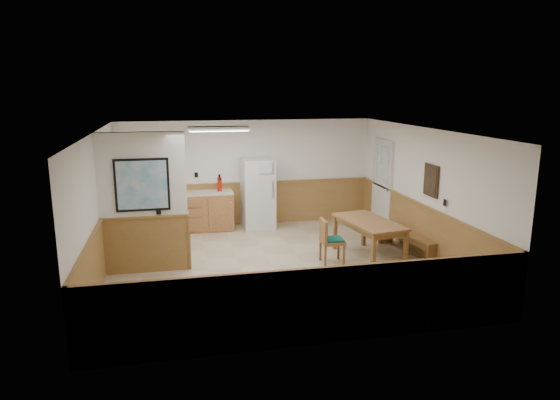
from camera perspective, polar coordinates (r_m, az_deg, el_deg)
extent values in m
plane|color=tan|center=(9.37, -0.94, -7.48)|extent=(6.00, 6.00, 0.00)
cube|color=white|center=(8.82, -1.00, 7.94)|extent=(6.00, 6.00, 0.02)
cube|color=white|center=(11.92, -3.77, 3.10)|extent=(6.00, 0.02, 2.50)
cube|color=white|center=(10.02, 16.11, 0.79)|extent=(0.02, 6.00, 2.50)
cube|color=white|center=(8.95, -20.17, -0.89)|extent=(0.02, 6.00, 2.50)
cube|color=#A37141|center=(12.05, -3.71, -0.44)|extent=(6.00, 0.04, 1.00)
cube|color=#A37141|center=(10.19, 15.75, -3.34)|extent=(0.04, 6.00, 1.00)
cube|color=#A37141|center=(9.14, -19.69, -5.46)|extent=(0.04, 6.00, 1.00)
cube|color=white|center=(8.97, -15.50, 2.73)|extent=(1.50, 0.15, 1.50)
cube|color=#A37141|center=(9.26, -15.05, -4.91)|extent=(1.50, 0.17, 1.00)
cube|color=black|center=(8.90, -15.48, 1.67)|extent=(0.92, 0.03, 0.92)
cube|color=white|center=(8.89, -15.48, 1.65)|extent=(0.84, 0.01, 0.84)
cube|color=#B0783E|center=(11.67, -8.83, -1.35)|extent=(1.40, 0.60, 0.86)
cube|color=#B0783E|center=(11.68, -16.05, -1.68)|extent=(0.06, 0.60, 0.86)
cube|color=#B0783E|center=(11.65, -12.42, -1.52)|extent=(0.06, 0.60, 0.86)
cube|color=beige|center=(11.55, -10.89, 0.72)|extent=(2.20, 0.60, 0.04)
cube|color=beige|center=(11.83, -10.94, 1.35)|extent=(2.20, 0.02, 0.10)
cube|color=silver|center=(11.73, 11.57, 1.59)|extent=(0.05, 1.02, 2.15)
cube|color=silver|center=(11.72, 11.53, 1.59)|extent=(0.04, 0.90, 2.05)
cube|color=silver|center=(11.63, 11.53, 4.12)|extent=(0.02, 0.76, 0.80)
cube|color=silver|center=(11.74, -14.00, 4.08)|extent=(0.80, 0.03, 1.00)
cube|color=silver|center=(11.72, -14.00, 4.07)|extent=(0.70, 0.01, 0.90)
cube|color=#382616|center=(9.69, 16.89, 2.16)|extent=(0.03, 0.50, 0.60)
cube|color=black|center=(9.68, 16.78, 2.15)|extent=(0.01, 0.42, 0.52)
cube|color=silver|center=(10.00, -7.01, 8.12)|extent=(1.20, 0.30, 0.08)
cube|color=white|center=(10.00, -7.00, 7.87)|extent=(1.15, 0.25, 0.01)
cube|color=silver|center=(11.67, -2.56, 0.75)|extent=(0.75, 0.73, 1.64)
cube|color=silver|center=(11.25, -0.83, 3.79)|extent=(0.03, 0.02, 0.21)
cube|color=silver|center=(11.34, -0.82, 1.25)|extent=(0.03, 0.02, 0.39)
cube|color=brown|center=(9.70, 10.15, -2.48)|extent=(1.04, 1.70, 0.05)
cube|color=brown|center=(9.72, 10.13, -2.91)|extent=(0.93, 1.58, 0.10)
cube|color=brown|center=(9.04, 10.64, -6.12)|extent=(0.08, 0.08, 0.70)
cube|color=brown|center=(10.25, 6.31, -3.70)|extent=(0.08, 0.08, 0.70)
cube|color=brown|center=(9.40, 14.17, -5.55)|extent=(0.08, 0.08, 0.70)
cube|color=brown|center=(10.58, 9.57, -3.30)|extent=(0.08, 0.08, 0.70)
cube|color=brown|center=(10.20, 14.52, -3.69)|extent=(0.66, 1.70, 0.05)
cube|color=brown|center=(9.61, 16.51, -6.23)|extent=(0.35, 0.12, 0.40)
cube|color=brown|center=(10.94, 12.64, -3.71)|extent=(0.35, 0.12, 0.40)
cube|color=brown|center=(9.42, 6.00, -4.73)|extent=(0.43, 0.43, 0.06)
cube|color=#105344|center=(9.41, 6.00, -4.47)|extent=(0.39, 0.39, 0.03)
cube|color=brown|center=(9.31, 4.97, -3.45)|extent=(0.06, 0.42, 0.40)
cube|color=#105344|center=(9.27, 3.90, -3.51)|extent=(0.03, 0.36, 0.34)
cube|color=brown|center=(9.28, 5.20, -6.45)|extent=(0.04, 0.04, 0.39)
cube|color=brown|center=(9.61, 4.64, -5.76)|extent=(0.04, 0.04, 0.39)
cube|color=brown|center=(9.38, 7.32, -6.30)|extent=(0.04, 0.04, 0.39)
cube|color=brown|center=(9.70, 6.69, -5.63)|extent=(0.04, 0.04, 0.39)
cylinder|color=#BA1609|center=(11.56, -6.91, 1.79)|extent=(0.11, 0.11, 0.32)
cylinder|color=black|center=(11.52, -6.94, 2.75)|extent=(0.05, 0.05, 0.07)
cylinder|color=green|center=(11.57, -14.14, 1.22)|extent=(0.07, 0.07, 0.21)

